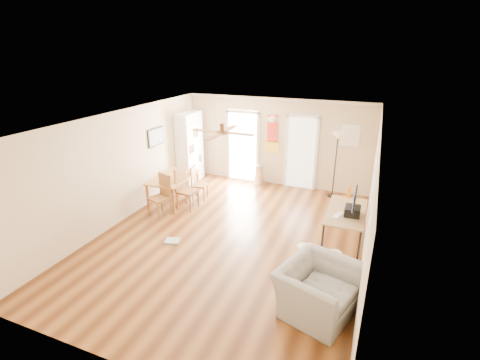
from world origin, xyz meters
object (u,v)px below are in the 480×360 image
at_px(trash_can, 259,175).
at_px(armchair, 318,289).
at_px(dining_chair_near, 159,196).
at_px(bookshelf, 190,148).
at_px(torchiere_lamp, 335,165).
at_px(dining_table, 174,189).
at_px(dining_chair_right_a, 200,183).
at_px(dining_chair_right_b, 187,189).
at_px(printer, 353,211).
at_px(computer_desk, 344,228).
at_px(wastebasket_a, 303,252).
at_px(wastebasket_b, 334,260).

bearing_deg(trash_can, armchair, -61.52).
bearing_deg(dining_chair_near, bookshelf, 121.08).
bearing_deg(torchiere_lamp, dining_table, -153.37).
distance_m(dining_chair_right_a, dining_chair_right_b, 0.66).
xyz_separation_m(trash_can, armchair, (2.58, -4.75, 0.08)).
relative_size(bookshelf, dining_chair_right_b, 1.98).
bearing_deg(bookshelf, dining_chair_right_a, -68.83).
height_order(trash_can, armchair, armchair).
xyz_separation_m(dining_chair_near, printer, (4.49, 0.10, 0.37)).
bearing_deg(computer_desk, dining_chair_near, -176.67).
bearing_deg(armchair, dining_chair_right_a, 67.87).
height_order(dining_table, computer_desk, computer_desk).
bearing_deg(torchiere_lamp, computer_desk, -77.71).
bearing_deg(wastebasket_a, dining_chair_right_b, 160.29).
bearing_deg(dining_chair_right_b, torchiere_lamp, -52.77).
relative_size(computer_desk, wastebasket_b, 4.75).
distance_m(dining_chair_right_a, printer, 4.24).
distance_m(torchiere_lamp, wastebasket_b, 3.53).
distance_m(dining_chair_near, computer_desk, 4.37).
height_order(dining_chair_right_b, wastebasket_b, dining_chair_right_b).
bearing_deg(dining_table, armchair, -32.20).
height_order(dining_chair_right_b, armchair, dining_chair_right_b).
height_order(wastebasket_a, wastebasket_b, wastebasket_b).
distance_m(dining_chair_right_b, printer, 4.10).
distance_m(bookshelf, dining_chair_right_a, 1.58).
bearing_deg(wastebasket_a, computer_desk, 50.00).
xyz_separation_m(dining_chair_near, torchiere_lamp, (3.81, 2.79, 0.39)).
distance_m(printer, armchair, 2.06).
bearing_deg(torchiere_lamp, dining_chair_near, -143.73).
relative_size(dining_chair_right_b, computer_desk, 0.72).
distance_m(dining_chair_right_b, computer_desk, 3.94).
relative_size(wastebasket_b, armchair, 0.26).
xyz_separation_m(printer, armchair, (-0.30, -1.98, -0.50)).
relative_size(dining_chair_right_a, wastebasket_b, 2.90).
height_order(trash_can, wastebasket_a, trash_can).
bearing_deg(dining_table, bookshelf, 103.12).
xyz_separation_m(dining_chair_right_b, computer_desk, (3.92, -0.36, -0.14)).
xyz_separation_m(computer_desk, wastebasket_b, (-0.07, -0.87, -0.24)).
bearing_deg(torchiere_lamp, dining_chair_right_a, -155.67).
xyz_separation_m(computer_desk, armchair, (-0.17, -2.13, -0.01)).
height_order(dining_chair_right_b, trash_can, dining_chair_right_b).
xyz_separation_m(dining_chair_right_b, wastebasket_b, (3.86, -1.23, -0.38)).
bearing_deg(dining_chair_near, trash_can, 80.50).
relative_size(dining_table, dining_chair_right_b, 1.35).
bearing_deg(dining_chair_right_b, computer_desk, -90.90).
relative_size(trash_can, computer_desk, 0.42).
height_order(torchiere_lamp, printer, torchiere_lamp).
height_order(dining_chair_right_a, torchiere_lamp, torchiere_lamp).
xyz_separation_m(torchiere_lamp, armchair, (0.38, -4.67, -0.52)).
distance_m(dining_chair_right_a, torchiere_lamp, 3.73).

